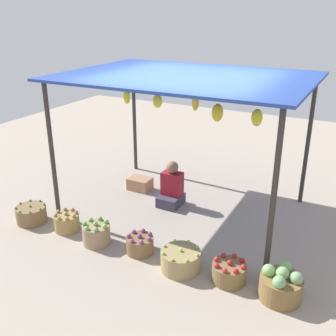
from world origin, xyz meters
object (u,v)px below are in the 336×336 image
(vendor_person, at_px, (172,188))
(basket_red_apples, at_px, (229,272))
(basket_potatoes, at_px, (67,222))
(basket_cabbages, at_px, (281,285))
(basket_purple_onions, at_px, (140,244))
(basket_limes, at_px, (181,260))
(basket_green_chilies, at_px, (31,214))
(basket_green_apples, at_px, (96,234))
(wooden_crate_near_vendor, at_px, (140,184))

(vendor_person, relative_size, basket_red_apples, 1.84)
(basket_potatoes, height_order, basket_cabbages, basket_cabbages)
(basket_cabbages, bearing_deg, basket_red_apples, 177.42)
(vendor_person, relative_size, basket_potatoes, 2.08)
(basket_potatoes, relative_size, basket_purple_onions, 0.99)
(basket_limes, bearing_deg, basket_potatoes, 177.33)
(basket_limes, relative_size, basket_red_apples, 1.22)
(vendor_person, height_order, basket_cabbages, vendor_person)
(basket_potatoes, relative_size, basket_red_apples, 0.88)
(basket_limes, bearing_deg, vendor_person, 120.53)
(basket_potatoes, xyz_separation_m, basket_red_apples, (2.58, -0.03, -0.01))
(basket_green_chilies, bearing_deg, basket_limes, -0.75)
(basket_red_apples, xyz_separation_m, basket_cabbages, (0.63, -0.03, 0.05))
(basket_green_apples, relative_size, wooden_crate_near_vendor, 0.96)
(wooden_crate_near_vendor, bearing_deg, basket_potatoes, -97.19)
(basket_green_apples, bearing_deg, basket_red_apples, 1.71)
(basket_potatoes, xyz_separation_m, basket_limes, (1.95, -0.09, -0.00))
(wooden_crate_near_vendor, bearing_deg, basket_purple_onions, -58.86)
(basket_limes, distance_m, basket_cabbages, 1.26)
(vendor_person, distance_m, basket_purple_onions, 1.52)
(basket_green_apples, distance_m, basket_cabbages, 2.59)
(basket_limes, bearing_deg, basket_green_chilies, 179.25)
(vendor_person, bearing_deg, basket_purple_onions, -79.76)
(basket_potatoes, xyz_separation_m, wooden_crate_near_vendor, (0.22, 1.76, -0.02))
(basket_green_chilies, distance_m, basket_green_apples, 1.29)
(basket_purple_onions, distance_m, basket_cabbages, 1.93)
(basket_potatoes, height_order, basket_green_apples, basket_green_apples)
(basket_potatoes, xyz_separation_m, basket_purple_onions, (1.29, 0.00, -0.01))
(basket_green_apples, height_order, wooden_crate_near_vendor, basket_green_apples)
(basket_green_apples, bearing_deg, vendor_person, 75.74)
(basket_purple_onions, height_order, wooden_crate_near_vendor, basket_purple_onions)
(vendor_person, bearing_deg, wooden_crate_near_vendor, 160.93)
(basket_green_chilies, distance_m, basket_limes, 2.62)
(basket_green_chilies, relative_size, basket_limes, 0.91)
(basket_green_apples, bearing_deg, basket_potatoes, 171.81)
(basket_red_apples, bearing_deg, basket_green_chilies, -179.54)
(basket_cabbages, bearing_deg, basket_purple_onions, 178.21)
(basket_green_apples, relative_size, basket_limes, 0.76)
(basket_limes, bearing_deg, basket_purple_onions, 172.09)
(basket_red_apples, bearing_deg, basket_purple_onions, 178.60)
(basket_purple_onions, bearing_deg, vendor_person, 100.24)
(basket_green_apples, xyz_separation_m, basket_limes, (1.33, -0.00, -0.02))
(vendor_person, bearing_deg, basket_red_apples, -44.18)
(vendor_person, relative_size, basket_green_apples, 1.98)
(basket_limes, distance_m, basket_red_apples, 0.63)
(basket_potatoes, distance_m, basket_purple_onions, 1.29)
(basket_green_chilies, height_order, basket_limes, basket_limes)
(vendor_person, xyz_separation_m, basket_red_apples, (1.56, -1.52, -0.17))
(basket_purple_onions, xyz_separation_m, basket_limes, (0.66, -0.09, 0.01))
(basket_purple_onions, relative_size, basket_limes, 0.73)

